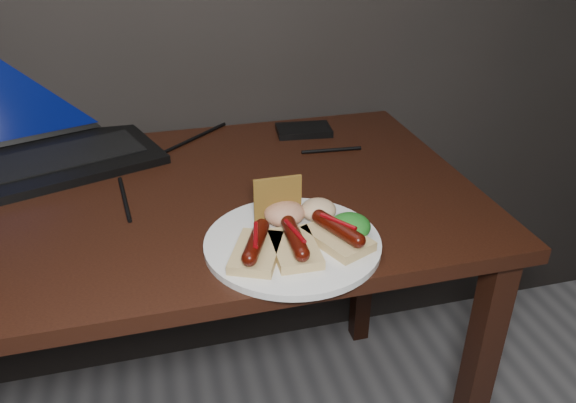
% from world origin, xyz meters
% --- Properties ---
extents(desk, '(1.40, 0.70, 0.75)m').
position_xyz_m(desk, '(0.00, 1.38, 0.66)').
color(desk, black).
rests_on(desk, ground).
extents(laptop, '(0.51, 0.46, 0.25)m').
position_xyz_m(laptop, '(-0.15, 1.65, 0.80)').
color(laptop, black).
rests_on(laptop, desk).
extents(hard_drive, '(0.14, 0.10, 0.02)m').
position_xyz_m(hard_drive, '(0.44, 1.63, 0.76)').
color(hard_drive, black).
rests_on(hard_drive, desk).
extents(desk_cables, '(1.10, 0.44, 0.01)m').
position_xyz_m(desk_cables, '(0.00, 1.52, 0.75)').
color(desk_cables, black).
rests_on(desk_cables, desk).
extents(plate, '(0.35, 0.35, 0.01)m').
position_xyz_m(plate, '(0.28, 1.15, 0.76)').
color(plate, silver).
rests_on(plate, desk).
extents(bread_sausage_left, '(0.11, 0.13, 0.04)m').
position_xyz_m(bread_sausage_left, '(0.21, 1.12, 0.78)').
color(bread_sausage_left, '#E1C484').
rests_on(bread_sausage_left, plate).
extents(bread_sausage_center, '(0.07, 0.12, 0.04)m').
position_xyz_m(bread_sausage_center, '(0.28, 1.11, 0.78)').
color(bread_sausage_center, '#E1C484').
rests_on(bread_sausage_center, plate).
extents(bread_sausage_right, '(0.11, 0.13, 0.04)m').
position_xyz_m(bread_sausage_right, '(0.35, 1.12, 0.78)').
color(bread_sausage_right, '#E1C484').
rests_on(bread_sausage_right, plate).
extents(crispbread, '(0.08, 0.01, 0.08)m').
position_xyz_m(crispbread, '(0.27, 1.22, 0.80)').
color(crispbread, olive).
rests_on(crispbread, plate).
extents(salad_greens, '(0.07, 0.07, 0.04)m').
position_xyz_m(salad_greens, '(0.38, 1.14, 0.78)').
color(salad_greens, '#195511').
rests_on(salad_greens, plate).
extents(salsa_mound, '(0.07, 0.07, 0.04)m').
position_xyz_m(salsa_mound, '(0.28, 1.21, 0.78)').
color(salsa_mound, '#A31810').
rests_on(salsa_mound, plate).
extents(coleslaw_mound, '(0.06, 0.06, 0.04)m').
position_xyz_m(coleslaw_mound, '(0.34, 1.21, 0.78)').
color(coleslaw_mound, beige).
rests_on(coleslaw_mound, plate).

